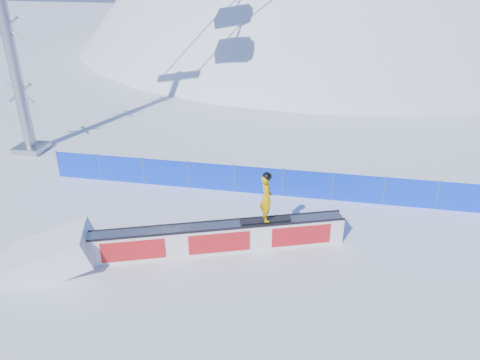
# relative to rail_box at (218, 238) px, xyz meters

# --- Properties ---
(ground) EXTENTS (160.00, 160.00, 0.00)m
(ground) POSITION_rel_rail_box_xyz_m (2.69, -0.16, -0.51)
(ground) COLOR white
(ground) RESTS_ON ground
(snow_hill) EXTENTS (64.00, 64.00, 64.00)m
(snow_hill) POSITION_rel_rail_box_xyz_m (2.69, 41.84, -18.51)
(snow_hill) COLOR white
(snow_hill) RESTS_ON ground
(safety_fence) EXTENTS (22.05, 0.05, 1.30)m
(safety_fence) POSITION_rel_rail_box_xyz_m (2.69, 4.34, 0.10)
(safety_fence) COLOR #0934E3
(safety_fence) RESTS_ON ground
(rail_box) EXTENTS (8.24, 3.47, 1.03)m
(rail_box) POSITION_rel_rail_box_xyz_m (0.00, 0.00, 0.00)
(rail_box) COLOR white
(rail_box) RESTS_ON ground
(snow_ramp) EXTENTS (3.22, 2.59, 1.74)m
(snow_ramp) POSITION_rel_rail_box_xyz_m (-5.02, -1.82, -0.51)
(snow_ramp) COLOR white
(snow_ramp) RESTS_ON ground
(snowboarder) EXTENTS (1.70, 0.87, 1.77)m
(snowboarder) POSITION_rel_rail_box_xyz_m (1.50, 0.54, 1.39)
(snowboarder) COLOR black
(snowboarder) RESTS_ON rail_box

